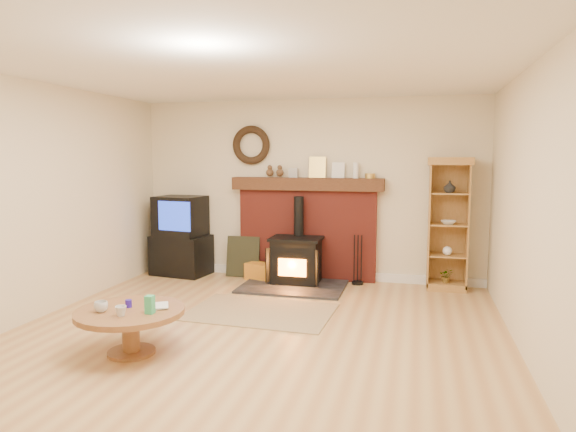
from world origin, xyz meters
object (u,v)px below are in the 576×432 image
(tv_unit, at_px, (181,237))
(curio_cabinet, at_px, (448,224))
(coffee_table, at_px, (130,318))
(wood_stove, at_px, (296,262))

(tv_unit, xyz_separation_m, curio_cabinet, (3.86, 0.08, 0.32))
(curio_cabinet, bearing_deg, tv_unit, -178.76)
(curio_cabinet, height_order, coffee_table, curio_cabinet)
(tv_unit, distance_m, curio_cabinet, 3.87)
(tv_unit, relative_size, curio_cabinet, 0.67)
(wood_stove, relative_size, coffee_table, 1.44)
(tv_unit, height_order, coffee_table, tv_unit)
(coffee_table, bearing_deg, tv_unit, 107.70)
(wood_stove, xyz_separation_m, coffee_table, (-0.87, -2.83, 0.02))
(tv_unit, distance_m, coffee_table, 3.19)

